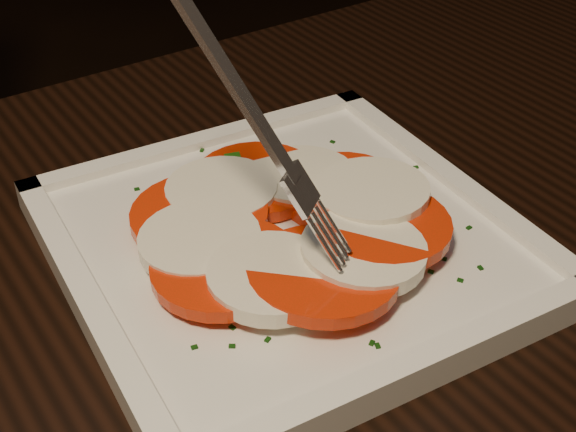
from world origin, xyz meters
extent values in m
cube|color=black|center=(0.25, -0.20, 0.73)|extent=(1.21, 0.82, 0.04)
cylinder|color=black|center=(0.79, 0.13, 0.35)|extent=(0.06, 0.06, 0.71)
cylinder|color=black|center=(0.28, 0.38, 0.21)|extent=(0.04, 0.04, 0.41)
cube|color=white|center=(0.32, -0.11, 0.76)|extent=(0.29, 0.29, 0.01)
cylinder|color=red|center=(0.37, -0.09, 0.77)|extent=(0.09, 0.09, 0.01)
cylinder|color=white|center=(0.36, -0.07, 0.77)|extent=(0.07, 0.07, 0.01)
cylinder|color=red|center=(0.33, -0.05, 0.77)|extent=(0.09, 0.09, 0.01)
cylinder|color=white|center=(0.30, -0.05, 0.77)|extent=(0.07, 0.07, 0.01)
cylinder|color=red|center=(0.28, -0.07, 0.77)|extent=(0.09, 0.09, 0.01)
cylinder|color=white|center=(0.27, -0.09, 0.78)|extent=(0.07, 0.07, 0.01)
cylinder|color=red|center=(0.27, -0.12, 0.78)|extent=(0.09, 0.09, 0.01)
cylinder|color=white|center=(0.28, -0.15, 0.78)|extent=(0.07, 0.07, 0.01)
cylinder|color=red|center=(0.31, -0.16, 0.78)|extent=(0.09, 0.09, 0.01)
cylinder|color=white|center=(0.33, -0.16, 0.78)|extent=(0.07, 0.07, 0.01)
cylinder|color=red|center=(0.36, -0.15, 0.78)|extent=(0.09, 0.09, 0.01)
cylinder|color=white|center=(0.37, -0.12, 0.78)|extent=(0.07, 0.07, 0.01)
cube|color=#1E5C0F|center=(0.29, -0.13, 0.78)|extent=(0.03, 0.02, 0.00)
cube|color=#1E5C0F|center=(0.34, -0.14, 0.78)|extent=(0.01, 0.03, 0.01)
cube|color=#1E5C0F|center=(0.33, -0.17, 0.78)|extent=(0.03, 0.02, 0.00)
cube|color=#1E5C0F|center=(0.39, -0.12, 0.78)|extent=(0.03, 0.04, 0.00)
cube|color=#1E5C0F|center=(0.29, -0.04, 0.78)|extent=(0.03, 0.03, 0.00)
cube|color=#1E5C0F|center=(0.34, -0.17, 0.78)|extent=(0.04, 0.02, 0.00)
cube|color=#1E5C0F|center=(0.33, -0.04, 0.78)|extent=(0.02, 0.03, 0.00)
cube|color=#1E5C0F|center=(0.28, -0.14, 0.78)|extent=(0.04, 0.02, 0.00)
cube|color=#0D3509|center=(0.26, -0.18, 0.77)|extent=(0.00, 0.00, 0.00)
cube|color=#0D3509|center=(0.42, -0.08, 0.77)|extent=(0.00, 0.00, 0.00)
cube|color=#0D3509|center=(0.24, -0.12, 0.77)|extent=(0.00, 0.00, 0.00)
cube|color=#0D3509|center=(0.38, -0.18, 0.77)|extent=(0.00, 0.00, 0.00)
cube|color=#0D3509|center=(0.26, -0.01, 0.77)|extent=(0.00, 0.00, 0.00)
cube|color=#0D3509|center=(0.42, -0.14, 0.77)|extent=(0.00, 0.00, 0.00)
cube|color=#0D3509|center=(0.37, -0.18, 0.77)|extent=(0.00, 0.00, 0.00)
cube|color=#0D3509|center=(0.41, -0.03, 0.77)|extent=(0.00, 0.00, 0.00)
cube|color=#0D3509|center=(0.33, -0.02, 0.77)|extent=(0.00, 0.00, 0.00)
cube|color=#0D3509|center=(0.33, 0.01, 0.77)|extent=(0.00, 0.00, 0.00)
cube|color=#0D3509|center=(0.23, -0.11, 0.77)|extent=(0.00, 0.00, 0.00)
cube|color=#0D3509|center=(0.44, -0.09, 0.77)|extent=(0.00, 0.00, 0.00)
cube|color=#0D3509|center=(0.31, -0.01, 0.77)|extent=(0.00, 0.00, 0.00)
cube|color=#0D3509|center=(0.22, -0.16, 0.77)|extent=(0.00, 0.00, 0.00)
cube|color=#0D3509|center=(0.24, -0.06, 0.77)|extent=(0.00, 0.00, 0.00)
cube|color=#0D3509|center=(0.39, -0.20, 0.77)|extent=(0.00, 0.00, 0.00)
cube|color=#0D3509|center=(0.23, -0.11, 0.77)|extent=(0.00, 0.00, 0.00)
cube|color=#0D3509|center=(0.30, -0.21, 0.77)|extent=(0.00, 0.00, 0.00)
cube|color=#0D3509|center=(0.42, -0.07, 0.77)|extent=(0.00, 0.00, 0.00)
cube|color=#0D3509|center=(0.40, -0.08, 0.77)|extent=(0.00, 0.00, 0.00)
cube|color=#0D3509|center=(0.41, -0.10, 0.77)|extent=(0.00, 0.00, 0.00)
cube|color=#0D3509|center=(0.30, -0.21, 0.77)|extent=(0.00, 0.00, 0.00)
cube|color=#0D3509|center=(0.42, -0.17, 0.77)|extent=(0.00, 0.00, 0.00)
cube|color=#0D3509|center=(0.26, -0.05, 0.77)|extent=(0.00, 0.00, 0.00)
cube|color=#0D3509|center=(0.25, -0.16, 0.77)|extent=(0.00, 0.00, 0.00)
cube|color=#0D3509|center=(0.38, -0.20, 0.77)|extent=(0.00, 0.00, 0.00)
cube|color=#0D3509|center=(0.24, -0.17, 0.77)|extent=(0.00, 0.00, 0.00)
camera|label=1|loc=(0.09, -0.43, 1.07)|focal=50.00mm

